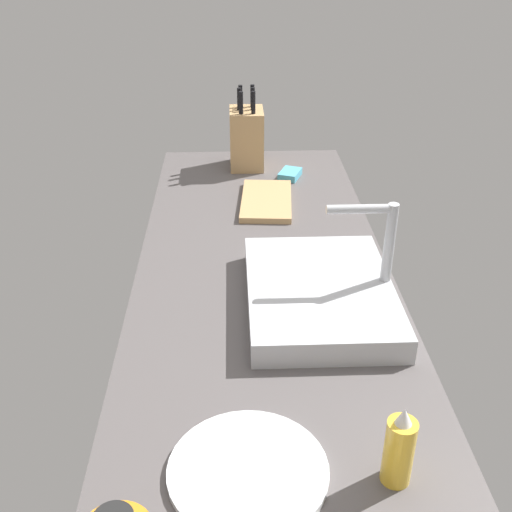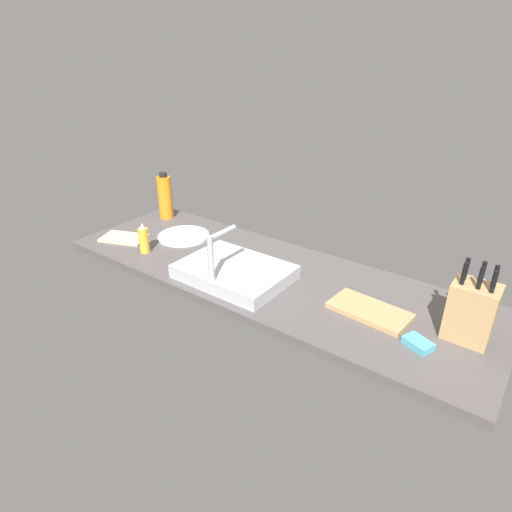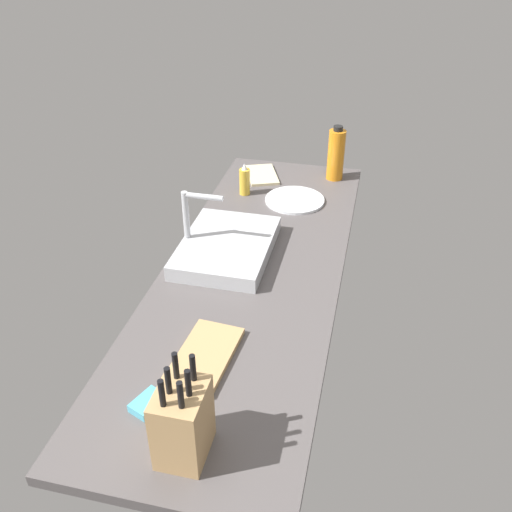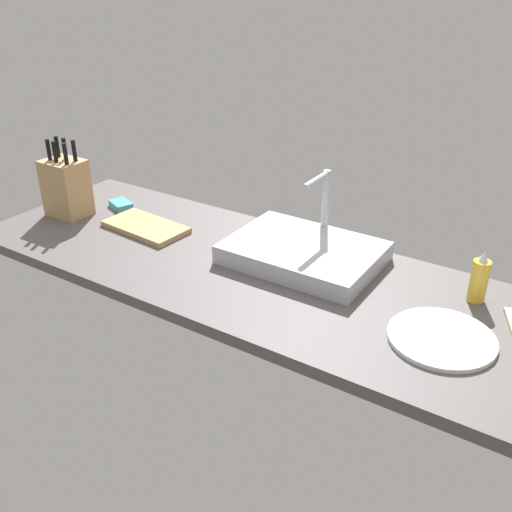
% 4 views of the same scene
% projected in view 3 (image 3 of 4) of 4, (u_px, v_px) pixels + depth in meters
% --- Properties ---
extents(countertop_slab, '(1.91, 0.63, 0.04)m').
position_uv_depth(countertop_slab, '(253.00, 272.00, 2.02)').
color(countertop_slab, '#514C4C').
rests_on(countertop_slab, ground).
extents(sink_basin, '(0.45, 0.32, 0.06)m').
position_uv_depth(sink_basin, '(227.00, 247.00, 2.07)').
color(sink_basin, '#B7BABF').
rests_on(sink_basin, countertop_slab).
extents(faucet, '(0.06, 0.15, 0.24)m').
position_uv_depth(faucet, '(191.00, 216.00, 2.03)').
color(faucet, '#B7BABF').
rests_on(faucet, countertop_slab).
extents(knife_block, '(0.14, 0.11, 0.27)m').
position_uv_depth(knife_block, '(182.00, 422.00, 1.29)').
color(knife_block, tan).
rests_on(knife_block, countertop_slab).
extents(cutting_board, '(0.30, 0.17, 0.02)m').
position_uv_depth(cutting_board, '(204.00, 356.00, 1.61)').
color(cutting_board, tan).
rests_on(cutting_board, countertop_slab).
extents(soap_bottle, '(0.05, 0.05, 0.15)m').
position_uv_depth(soap_bottle, '(245.00, 181.00, 2.47)').
color(soap_bottle, gold).
rests_on(soap_bottle, countertop_slab).
extents(water_bottle, '(0.08, 0.08, 0.26)m').
position_uv_depth(water_bottle, '(336.00, 154.00, 2.58)').
color(water_bottle, orange).
rests_on(water_bottle, countertop_slab).
extents(dinner_plate, '(0.26, 0.26, 0.01)m').
position_uv_depth(dinner_plate, '(295.00, 200.00, 2.44)').
color(dinner_plate, white).
rests_on(dinner_plate, countertop_slab).
extents(dish_towel, '(0.25, 0.20, 0.01)m').
position_uv_depth(dish_towel, '(262.00, 175.00, 2.66)').
color(dish_towel, beige).
rests_on(dish_towel, countertop_slab).
extents(dish_sponge, '(0.11, 0.09, 0.02)m').
position_uv_depth(dish_sponge, '(148.00, 403.00, 1.46)').
color(dish_sponge, '#4CA3BC').
rests_on(dish_sponge, countertop_slab).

